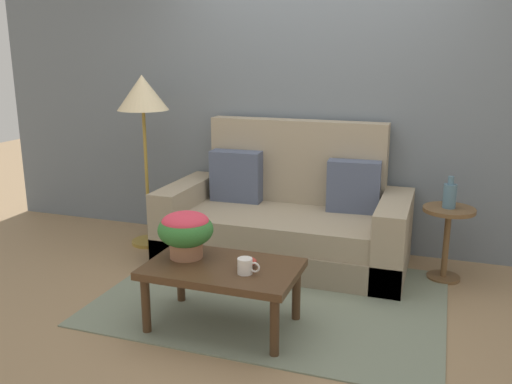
# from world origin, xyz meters

# --- Properties ---
(ground_plane) EXTENTS (14.00, 14.00, 0.00)m
(ground_plane) POSITION_xyz_m (0.00, 0.00, 0.00)
(ground_plane) COLOR #997A56
(wall_back) EXTENTS (6.40, 0.12, 2.89)m
(wall_back) POSITION_xyz_m (0.00, 1.19, 1.45)
(wall_back) COLOR slate
(wall_back) RESTS_ON ground
(area_rug) EXTENTS (2.33, 1.71, 0.01)m
(area_rug) POSITION_xyz_m (0.00, -0.07, 0.01)
(area_rug) COLOR gray
(area_rug) RESTS_ON ground
(couch) EXTENTS (1.98, 0.94, 1.13)m
(couch) POSITION_xyz_m (-0.13, 0.70, 0.33)
(couch) COLOR gray
(couch) RESTS_ON ground
(coffee_table) EXTENTS (0.94, 0.58, 0.41)m
(coffee_table) POSITION_xyz_m (-0.18, -0.56, 0.36)
(coffee_table) COLOR #442D1B
(coffee_table) RESTS_ON ground
(side_table) EXTENTS (0.38, 0.38, 0.57)m
(side_table) POSITION_xyz_m (1.13, 0.69, 0.39)
(side_table) COLOR brown
(side_table) RESTS_ON ground
(floor_lamp) EXTENTS (0.44, 0.44, 1.50)m
(floor_lamp) POSITION_xyz_m (-1.41, 0.65, 1.27)
(floor_lamp) COLOR olive
(floor_lamp) RESTS_ON ground
(potted_plant) EXTENTS (0.35, 0.35, 0.30)m
(potted_plant) POSITION_xyz_m (-0.45, -0.51, 0.59)
(potted_plant) COLOR #A36B4C
(potted_plant) RESTS_ON coffee_table
(coffee_mug) EXTENTS (0.13, 0.09, 0.10)m
(coffee_mug) POSITION_xyz_m (0.01, -0.64, 0.46)
(coffee_mug) COLOR white
(coffee_mug) RESTS_ON coffee_table
(snack_bowl) EXTENTS (0.11, 0.11, 0.06)m
(snack_bowl) POSITION_xyz_m (-0.02, -0.53, 0.45)
(snack_bowl) COLOR #B2382D
(snack_bowl) RESTS_ON coffee_table
(table_vase) EXTENTS (0.10, 0.10, 0.24)m
(table_vase) POSITION_xyz_m (1.12, 0.69, 0.66)
(table_vase) COLOR slate
(table_vase) RESTS_ON side_table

